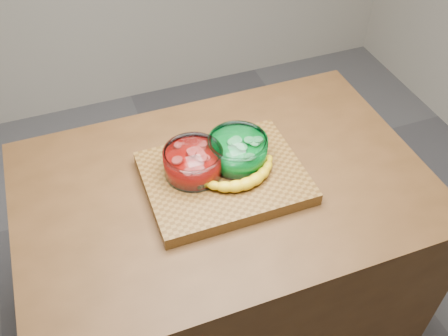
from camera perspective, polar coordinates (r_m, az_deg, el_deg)
name	(u,v)px	position (r m, az deg, el deg)	size (l,w,h in m)	color
ground	(224,331)	(2.20, 0.00, -18.10)	(3.50, 3.50, 0.00)	#555559
counter	(224,270)	(1.81, 0.00, -11.57)	(1.20, 0.80, 0.90)	#503118
cutting_board	(224,178)	(1.44, 0.00, -1.13)	(0.45, 0.35, 0.04)	brown
bowl_red	(193,162)	(1.41, -3.53, 0.66)	(0.17, 0.17, 0.08)	white
bowl_green	(238,151)	(1.44, 1.58, 2.01)	(0.17, 0.17, 0.08)	white
banana	(240,176)	(1.39, 1.87, -0.91)	(0.27, 0.13, 0.04)	yellow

